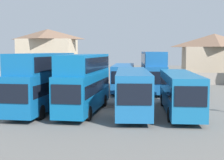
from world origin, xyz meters
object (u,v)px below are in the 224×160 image
Objects in this scene: bus_3 at (132,89)px; bus_5 at (86,76)px; bus_4 at (179,90)px; bus_2 at (85,80)px; bus_1 at (43,78)px; bus_7 at (153,69)px; house_terrace_left at (48,53)px; house_terrace_centre at (214,56)px; bus_6 at (123,76)px.

bus_3 reaches higher than bus_5.
bus_2 is at bearing -88.69° from bus_4.
bus_7 is at bearing 147.70° from bus_1.
bus_1 is at bearing -73.68° from house_terrace_left.
house_terrace_centre is at bearing 155.33° from bus_2.
bus_5 reaches higher than bus_6.
bus_5 is at bearing -166.53° from bus_2.
house_terrace_centre reaches higher than bus_3.
house_terrace_left reaches higher than bus_7.
bus_2 is at bearing 9.11° from bus_5.
bus_7 is at bearing -121.56° from house_terrace_centre.
bus_2 is at bearing -89.23° from bus_3.
bus_1 is 16.69m from bus_7.
bus_1 is at bearing -38.75° from bus_7.
bus_5 is at bearing -143.25° from bus_4.
bus_2 is 0.90× the size of bus_4.
house_terrace_centre is (19.78, 18.85, 2.22)m from bus_5.
bus_1 is 1.09× the size of house_terrace_left.
bus_7 reaches higher than bus_1.
house_terrace_left is (-20.94, 31.99, 2.77)m from bus_4.
bus_3 reaches higher than bus_4.
bus_7 is (8.44, 0.39, 0.87)m from bus_5.
bus_2 is 4.10m from bus_3.
bus_3 is 34.85m from house_terrace_centre.
bus_5 is 1.02× the size of bus_7.
bus_3 is at bearing 92.82° from bus_1.
bus_4 is 14.73m from bus_6.
bus_1 reaches higher than bus_5.
bus_7 is at bearing 167.99° from bus_3.
bus_2 is 15.19m from bus_7.
bus_2 is 14.21m from bus_6.
bus_5 is (-10.26, 13.20, 0.06)m from bus_4.
bus_7 reaches higher than bus_4.
bus_5 is 21.78m from house_terrace_left.
bus_6 is at bearing 173.96° from bus_2.
bus_1 reaches higher than bus_2.
bus_5 is at bearing -85.51° from bus_6.
bus_4 is at bearing 93.25° from bus_1.
bus_3 is at bearing -112.67° from house_terrace_centre.
bus_4 is at bearing 96.03° from bus_2.
house_terrace_left reaches higher than bus_6.
bus_7 is at bearing 87.91° from bus_6.
house_terrace_centre reaches higher than bus_7.
bus_4 is at bearing 4.67° from bus_7.
house_terrace_left is (-15.41, 18.33, 2.74)m from bus_6.
bus_2 is at bearing -118.29° from house_terrace_centre.
bus_4 is 38.33m from house_terrace_left.
house_terrace_left reaches higher than bus_2.
house_terrace_centre is (15.05, 18.39, 2.25)m from bus_6.
bus_6 is (4.73, 0.46, -0.03)m from bus_5.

